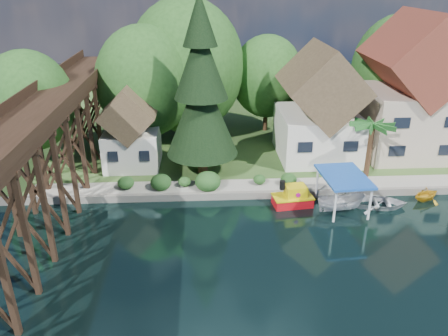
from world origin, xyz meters
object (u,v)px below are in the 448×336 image
at_px(tugboat, 293,198).
at_px(boat_white_a, 380,202).
at_px(house_center, 409,96).
at_px(shed, 131,132).
at_px(conifer, 201,92).
at_px(boat_yellow, 427,193).
at_px(palm_tree, 373,127).
at_px(boat_canopy, 342,196).
at_px(house_left, 319,111).
at_px(trestle_bridge, 41,157).

height_order(tugboat, boat_white_a, tugboat).
relative_size(house_center, shed, 1.77).
xyz_separation_m(shed, conifer, (6.60, -2.04, 4.26)).
height_order(tugboat, boat_yellow, tugboat).
bearing_deg(tugboat, shed, 150.57).
distance_m(palm_tree, boat_canopy, 7.44).
height_order(boat_canopy, boat_yellow, boat_canopy).
relative_size(house_center, boat_canopy, 2.76).
height_order(house_left, boat_white_a, house_left).
distance_m(conifer, palm_tree, 15.12).
height_order(house_left, shed, house_left).
distance_m(trestle_bridge, tugboat, 19.51).
xyz_separation_m(house_center, boat_yellow, (-1.83, -9.58, -5.74)).
xyz_separation_m(shed, boat_white_a, (20.89, -8.44, -3.38)).
distance_m(trestle_bridge, boat_canopy, 22.88).
relative_size(house_left, boat_canopy, 2.19).
xyz_separation_m(trestle_bridge, boat_white_a, (25.89, 0.88, -4.90)).
xyz_separation_m(tugboat, boat_canopy, (3.63, -1.06, 0.63)).
relative_size(trestle_bridge, palm_tree, 8.15).
xyz_separation_m(boat_white_a, boat_yellow, (4.28, 0.86, 0.23)).
height_order(shed, boat_yellow, shed).
height_order(house_center, boat_yellow, house_center).
xyz_separation_m(house_center, boat_canopy, (-9.48, -10.90, -5.08)).
relative_size(conifer, boat_canopy, 3.13).
bearing_deg(boat_white_a, house_center, -22.12).
relative_size(trestle_bridge, house_left, 4.01).
height_order(shed, conifer, conifer).
bearing_deg(house_left, conifer, -162.76).
bearing_deg(shed, boat_yellow, -16.76).
bearing_deg(shed, boat_white_a, -22.01).
relative_size(house_left, conifer, 0.70).
height_order(palm_tree, boat_canopy, palm_tree).
xyz_separation_m(trestle_bridge, boat_canopy, (22.52, 0.43, -4.02)).
relative_size(palm_tree, tugboat, 1.59).
distance_m(house_left, conifer, 12.30).
bearing_deg(shed, house_center, 4.24).
bearing_deg(boat_yellow, house_center, -33.58).
height_order(house_left, house_center, house_center).
bearing_deg(boat_yellow, tugboat, 68.52).
distance_m(boat_white_a, boat_yellow, 4.37).
bearing_deg(tugboat, house_left, 66.24).
bearing_deg(conifer, shed, 162.84).
xyz_separation_m(palm_tree, tugboat, (-7.44, -4.00, -4.53)).
bearing_deg(shed, tugboat, -29.43).
distance_m(house_center, boat_white_a, 13.49).
height_order(shed, boat_canopy, shed).
bearing_deg(conifer, house_left, 17.24).
distance_m(house_left, boat_canopy, 11.08).
relative_size(boat_white_a, boat_canopy, 0.86).
xyz_separation_m(trestle_bridge, conifer, (11.60, 7.29, 2.74)).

